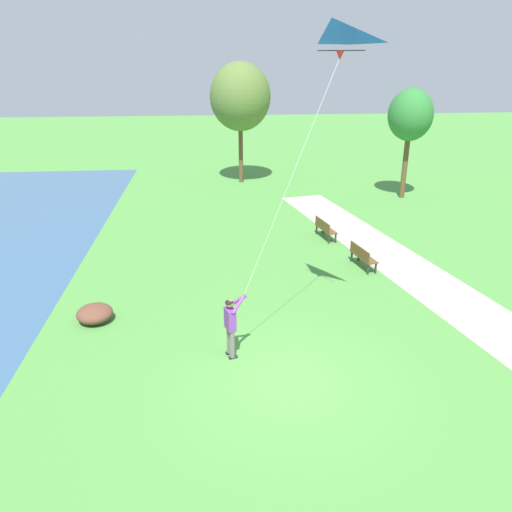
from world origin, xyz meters
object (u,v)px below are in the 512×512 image
person_kite_flyer (231,322)px  park_bench_far_walkway (325,228)px  tree_treeline_right (240,97)px  lakeside_shrub (95,313)px  park_bench_near_walkway (362,255)px  flying_kite (331,42)px  tree_lakeside_far (410,116)px

person_kite_flyer → park_bench_far_walkway: 10.29m
tree_treeline_right → park_bench_far_walkway: bearing=-74.7°
lakeside_shrub → park_bench_far_walkway: bearing=38.1°
park_bench_near_walkway → flying_kite: bearing=-119.0°
flying_kite → tree_treeline_right: size_ratio=0.90×
lakeside_shrub → tree_lakeside_far: bearing=42.3°
park_bench_far_walkway → tree_lakeside_far: tree_lakeside_far is taller
park_bench_near_walkway → lakeside_shrub: size_ratio=1.38×
flying_kite → tree_lakeside_far: flying_kite is taller
flying_kite → lakeside_shrub: bearing=166.1°
park_bench_near_walkway → tree_treeline_right: tree_treeline_right is taller
person_kite_flyer → lakeside_shrub: person_kite_flyer is taller
flying_kite → park_bench_far_walkway: size_ratio=4.27×
tree_lakeside_far → tree_treeline_right: bearing=152.8°
park_bench_near_walkway → tree_treeline_right: 15.83m
person_kite_flyer → park_bench_near_walkway: person_kite_flyer is taller
person_kite_flyer → park_bench_near_walkway: size_ratio=1.17×
flying_kite → tree_treeline_right: bearing=92.8°
flying_kite → park_bench_far_walkway: 11.52m
tree_treeline_right → tree_lakeside_far: tree_treeline_right is taller
person_kite_flyer → tree_lakeside_far: 19.28m
flying_kite → lakeside_shrub: flying_kite is taller
person_kite_flyer → lakeside_shrub: bearing=150.5°
park_bench_near_walkway → tree_lakeside_far: (5.25, 9.96, 4.09)m
flying_kite → lakeside_shrub: (-6.66, 1.65, -7.75)m
person_kite_flyer → park_bench_far_walkway: person_kite_flyer is taller
flying_kite → tree_lakeside_far: size_ratio=1.10×
person_kite_flyer → lakeside_shrub: size_ratio=1.62×
tree_lakeside_far → lakeside_shrub: size_ratio=5.36×
park_bench_near_walkway → park_bench_far_walkway: same height
flying_kite → tree_lakeside_far: (8.06, 15.03, -3.42)m
person_kite_flyer → tree_treeline_right: tree_treeline_right is taller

